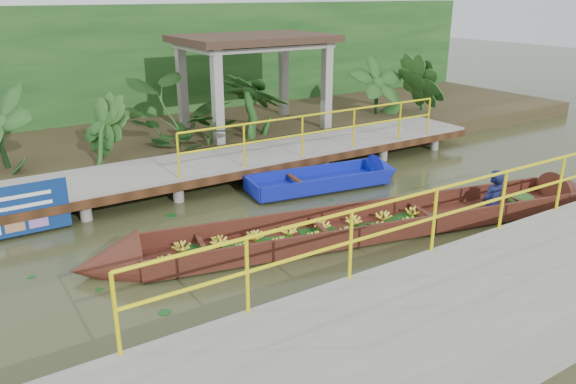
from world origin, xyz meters
TOP-DOWN VIEW (x-y plane):
  - ground at (0.00, 0.00)m, footprint 80.00×80.00m
  - land_strip at (0.00, 7.50)m, footprint 30.00×8.00m
  - far_dock at (0.02, 3.43)m, footprint 16.00×2.06m
  - near_dock at (1.00, -4.20)m, footprint 18.00×2.40m
  - pavilion at (3.00, 6.30)m, footprint 4.40×3.00m
  - foliage_backdrop at (0.00, 10.00)m, footprint 30.00×0.80m
  - vendor_boat at (1.76, -0.95)m, footprint 11.05×3.35m
  - moored_blue_boat at (3.02, 1.58)m, footprint 4.01×1.55m
  - tropical_plants at (2.25, 5.30)m, footprint 14.55×1.55m

SIDE VIEW (x-z plane):
  - ground at x=0.00m, z-range 0.00..0.00m
  - moored_blue_boat at x=3.02m, z-range -0.30..0.63m
  - vendor_boat at x=1.76m, z-range -0.86..1.30m
  - land_strip at x=0.00m, z-range 0.00..0.45m
  - near_dock at x=1.00m, z-range -0.56..1.16m
  - far_dock at x=0.02m, z-range -0.35..1.30m
  - tropical_plants at x=2.25m, z-range 0.45..2.39m
  - foliage_backdrop at x=0.00m, z-range 0.00..4.00m
  - pavilion at x=3.00m, z-range 1.32..4.32m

